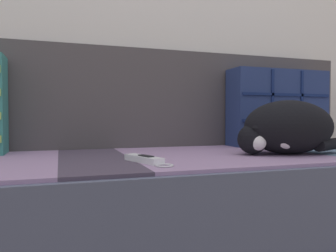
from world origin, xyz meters
name	(u,v)px	position (x,y,z in m)	size (l,w,h in m)	color
couch	(156,217)	(0.00, 0.16, 0.22)	(2.07, 0.78, 0.44)	#3D3838
sofa_backrest	(136,99)	(0.00, 0.48, 0.65)	(2.03, 0.14, 0.42)	#474242
throw_pillow_quilted	(278,108)	(0.64, 0.33, 0.61)	(0.47, 0.14, 0.34)	navy
sleeping_cat	(286,129)	(0.43, 0.02, 0.53)	(0.39, 0.24, 0.19)	black
game_remote_near	(145,159)	(-0.09, -0.04, 0.45)	(0.10, 0.21, 0.02)	white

